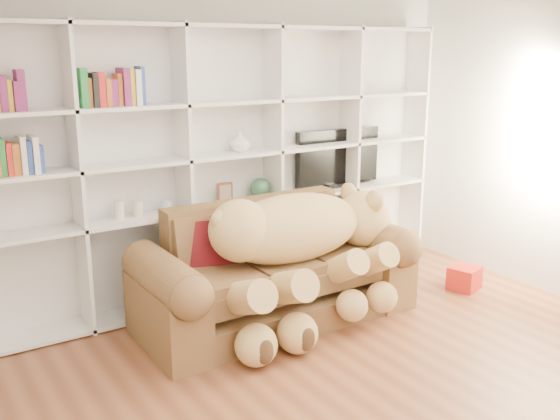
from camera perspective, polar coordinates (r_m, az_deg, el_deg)
floor at (r=4.15m, az=11.84°, el=-17.70°), size 5.00×5.00×0.00m
wall_back at (r=5.62m, az=-5.59°, el=5.87°), size 5.00×0.02×2.70m
bookshelf at (r=5.40m, az=-7.18°, el=4.99°), size 4.43×0.35×2.40m
sofa at (r=5.18m, az=-0.52°, el=-6.13°), size 2.28×0.98×0.96m
teddy_bear at (r=4.99m, az=1.89°, el=-3.01°), size 1.87×0.98×1.09m
throw_pillow at (r=4.98m, az=-6.33°, el=-3.19°), size 0.44×0.33×0.41m
gift_box at (r=6.13m, az=16.50°, el=-5.96°), size 0.33×0.32×0.21m
tv at (r=6.19m, az=5.29°, el=4.73°), size 0.96×0.18×0.57m
picture_frame at (r=5.49m, az=-5.08°, el=1.58°), size 0.15×0.04×0.18m
green_vase at (r=5.67m, az=-1.82°, el=1.99°), size 0.19×0.19×0.19m
figurine_tall at (r=5.14m, az=-14.50°, el=0.01°), size 0.08×0.08×0.15m
figurine_short at (r=5.19m, az=-12.85°, el=0.14°), size 0.10×0.10×0.13m
snow_globe at (r=5.28m, az=-10.32°, el=0.37°), size 0.10×0.10×0.10m
shelf_vase at (r=5.49m, az=-3.68°, el=6.27°), size 0.22×0.22×0.18m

